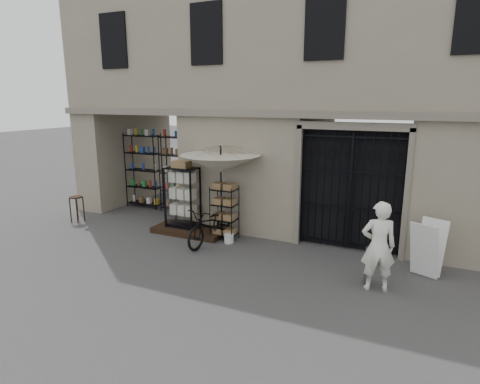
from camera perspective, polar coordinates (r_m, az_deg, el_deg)
The scene contains 15 objects.
ground at distance 8.85m, azimuth 0.92°, elevation -10.94°, with size 80.00×80.00×0.00m, color black.
main_building at distance 11.88m, azimuth 9.21°, elevation 17.26°, with size 14.00×4.00×9.00m, color gray.
shop_recess at distance 12.98m, azimuth -12.35°, elevation 3.47°, with size 3.00×1.70×3.00m, color black.
shop_shelving at distance 13.45m, azimuth -11.19°, elevation 2.77°, with size 2.70×0.50×2.50m, color black.
iron_gate at distance 10.01m, azimuth 15.55°, elevation 0.48°, with size 2.50×0.21×3.00m.
step_platform at distance 11.16m, azimuth -7.19°, elevation -5.45°, with size 2.00×0.90×0.15m, color black.
display_cabinet at distance 11.09m, azimuth -8.17°, elevation -1.19°, with size 0.86×0.58×1.79m.
wire_rack at distance 10.44m, azimuth -2.22°, elevation -3.07°, with size 0.75×0.66×1.42m.
market_umbrella at distance 10.27m, azimuth -2.76°, elevation 4.75°, with size 2.10×2.13×2.94m.
white_bucket at distance 10.34m, azimuth -1.59°, elevation -6.61°, with size 0.24×0.24×0.23m, color silver.
bicycle at distance 10.37m, azimuth -4.17°, elevation -7.27°, with size 0.64×0.97×1.84m, color black.
wooden_stool at distance 12.94m, azimuth -22.17°, elevation -2.18°, with size 0.48×0.48×0.78m.
steel_bollard at distance 8.44m, azimuth 17.76°, elevation -9.93°, with size 0.14×0.14×0.78m, color #5C5D5F.
shopkeeper at distance 8.42m, azimuth 18.62°, elevation -12.96°, with size 0.64×1.77×0.42m, color white.
easel_sign at distance 9.18m, azimuth 25.12°, elevation -7.28°, with size 0.75×0.80×1.16m.
Camera 1 is at (3.26, -7.39, 3.60)m, focal length 30.00 mm.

